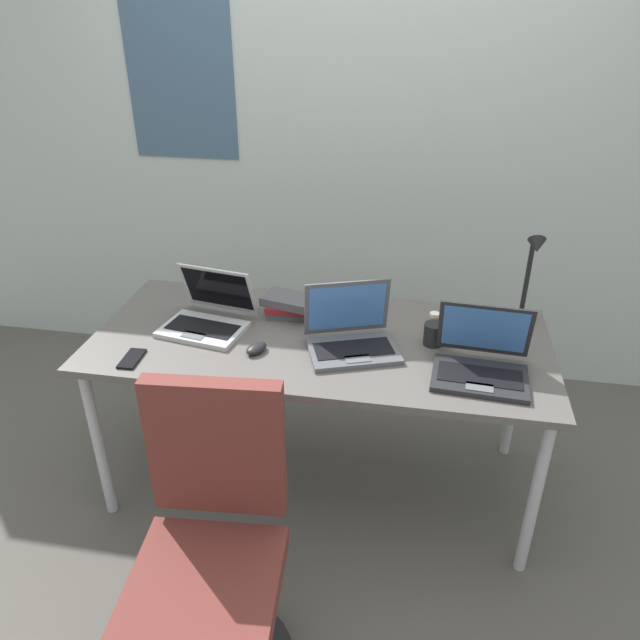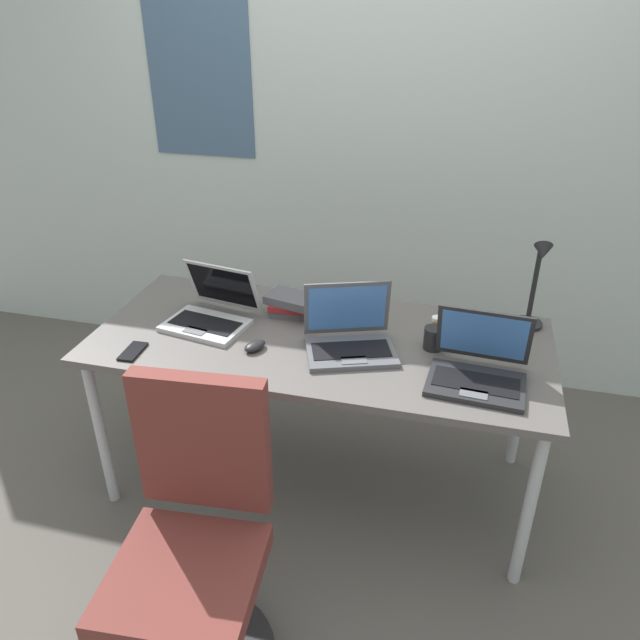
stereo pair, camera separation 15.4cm
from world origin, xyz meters
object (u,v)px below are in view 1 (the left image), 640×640
object	(u,v)px
desk_lamp	(529,279)
laptop_front_left	(481,362)
laptop_far_corner	(208,316)
pill_bottle	(434,321)
laptop_back_left	(351,337)
cell_phone	(132,359)
headphones	(343,306)
book_stack	(289,305)
coffee_mug	(434,334)
office_chair	(212,568)
computer_mouse	(256,348)

from	to	relation	value
desk_lamp	laptop_front_left	world-z (taller)	desk_lamp
laptop_far_corner	pill_bottle	xyz separation A→B (m)	(0.91, 0.13, -0.01)
laptop_back_left	laptop_front_left	distance (m)	0.49
laptop_far_corner	pill_bottle	world-z (taller)	laptop_far_corner
desk_lamp	laptop_front_left	size ratio (longest dim) A/B	1.14
laptop_back_left	cell_phone	world-z (taller)	laptop_back_left
desk_lamp	cell_phone	size ratio (longest dim) A/B	2.94
headphones	pill_bottle	world-z (taller)	pill_bottle
headphones	book_stack	distance (m)	0.24
desk_lamp	pill_bottle	distance (m)	0.41
laptop_back_left	coffee_mug	size ratio (longest dim) A/B	3.57
pill_bottle	office_chair	world-z (taller)	office_chair
headphones	book_stack	xyz separation A→B (m)	(-0.22, -0.10, 0.03)
laptop_back_left	pill_bottle	world-z (taller)	laptop_back_left
computer_mouse	laptop_front_left	bearing A→B (deg)	26.52
cell_phone	laptop_far_corner	bearing A→B (deg)	54.09
book_stack	coffee_mug	world-z (taller)	book_stack
computer_mouse	book_stack	size ratio (longest dim) A/B	0.41
cell_phone	pill_bottle	bearing A→B (deg)	18.74
cell_phone	coffee_mug	xyz separation A→B (m)	(1.10, 0.32, 0.04)
book_stack	laptop_back_left	bearing A→B (deg)	-36.59
cell_phone	office_chair	world-z (taller)	office_chair
book_stack	office_chair	distance (m)	1.10
computer_mouse	office_chair	bearing A→B (deg)	-60.41
cell_phone	headphones	xyz separation A→B (m)	(0.72, 0.55, 0.01)
office_chair	coffee_mug	bearing A→B (deg)	54.97
desk_lamp	book_stack	size ratio (longest dim) A/B	1.71
laptop_back_left	book_stack	size ratio (longest dim) A/B	1.72
desk_lamp	coffee_mug	distance (m)	0.46
headphones	office_chair	world-z (taller)	office_chair
laptop_front_left	office_chair	size ratio (longest dim) A/B	0.36
cell_phone	book_stack	distance (m)	0.67
headphones	coffee_mug	distance (m)	0.45
desk_lamp	office_chair	xyz separation A→B (m)	(-0.98, -1.14, -0.54)
headphones	laptop_back_left	bearing A→B (deg)	-76.43
computer_mouse	coffee_mug	bearing A→B (deg)	41.99
computer_mouse	laptop_back_left	bearing A→B (deg)	41.63
cell_phone	headphones	distance (m)	0.90
laptop_front_left	computer_mouse	world-z (taller)	laptop_front_left
laptop_front_left	cell_phone	size ratio (longest dim) A/B	2.59
laptop_back_left	book_stack	bearing A→B (deg)	143.41
coffee_mug	office_chair	bearing A→B (deg)	-125.03
laptop_far_corner	cell_phone	xyz separation A→B (m)	(-0.20, -0.30, -0.04)
desk_lamp	computer_mouse	bearing A→B (deg)	-157.27
cell_phone	book_stack	world-z (taller)	book_stack
laptop_back_left	book_stack	world-z (taller)	laptop_back_left
desk_lamp	laptop_back_left	xyz separation A→B (m)	(-0.67, -0.33, -0.15)
laptop_front_left	cell_phone	bearing A→B (deg)	-174.03
laptop_far_corner	laptop_back_left	size ratio (longest dim) A/B	0.92
pill_bottle	office_chair	xyz separation A→B (m)	(-0.62, -1.00, -0.38)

